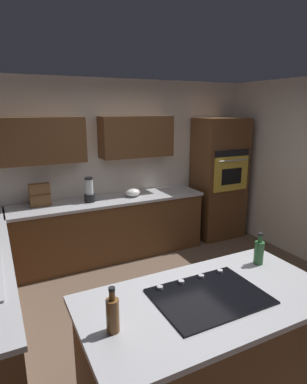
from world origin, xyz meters
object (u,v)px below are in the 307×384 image
(wall_oven, at_px, (219,179))
(spice_rack, at_px, (40,195))
(cooktop, at_px, (209,296))
(mixing_bowl, at_px, (132,192))
(second_bottle, at_px, (259,252))
(blender, at_px, (89,191))
(oil_bottle, at_px, (113,314))

(wall_oven, xyz_separation_m, spice_rack, (2.90, -0.08, 0.04))
(cooktop, bearing_deg, mixing_bowl, -101.79)
(second_bottle, bearing_deg, blender, -72.91)
(wall_oven, height_order, oil_bottle, wall_oven)
(cooktop, xyz_separation_m, oil_bottle, (0.72, 0.04, 0.11))
(oil_bottle, bearing_deg, spice_rack, -89.62)
(cooktop, distance_m, spice_rack, 2.88)
(wall_oven, bearing_deg, cooktop, 51.25)
(spice_rack, bearing_deg, oil_bottle, 90.38)
(cooktop, height_order, oil_bottle, oil_bottle)
(cooktop, relative_size, second_bottle, 2.76)
(blender, xyz_separation_m, mixing_bowl, (-0.65, 0.00, -0.09))
(blender, bearing_deg, cooktop, 91.89)
(blender, xyz_separation_m, oil_bottle, (0.63, 2.73, -0.03))
(mixing_bowl, bearing_deg, blender, 0.00)
(mixing_bowl, distance_m, spice_rack, 1.31)
(mixing_bowl, bearing_deg, cooktop, 78.21)
(blender, distance_m, spice_rack, 0.66)
(cooktop, bearing_deg, spice_rack, -75.11)
(wall_oven, xyz_separation_m, mixing_bowl, (1.60, 0.00, -0.05))
(spice_rack, bearing_deg, mixing_bowl, 176.08)
(blender, bearing_deg, second_bottle, 107.09)
(spice_rack, height_order, second_bottle, spice_rack)
(spice_rack, relative_size, oil_bottle, 1.08)
(second_bottle, bearing_deg, oil_bottle, 10.65)
(wall_oven, bearing_deg, second_bottle, 58.89)
(cooktop, distance_m, second_bottle, 0.71)
(cooktop, height_order, mixing_bowl, mixing_bowl)
(blender, relative_size, oil_bottle, 1.21)
(mixing_bowl, distance_m, oil_bottle, 3.01)
(cooktop, height_order, blender, blender)
(wall_oven, xyz_separation_m, oil_bottle, (2.88, 2.73, 0.00))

